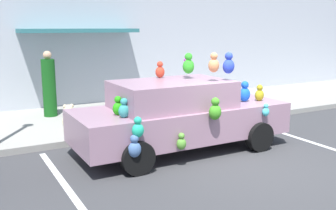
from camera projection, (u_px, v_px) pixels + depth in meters
ground_plane at (258, 166)px, 7.59m from camera, size 60.00×60.00×0.00m
sidewalk at (147, 113)px, 11.88m from camera, size 24.00×4.00×0.15m
storefront_building at (118, 11)px, 13.10m from camera, size 24.00×1.25×6.40m
parking_stripe_front at (299, 138)px, 9.48m from camera, size 0.12×3.60×0.01m
parking_stripe_rear at (63, 183)px, 6.78m from camera, size 0.12×3.60×0.01m
plush_covered_car at (179, 114)px, 8.43m from camera, size 4.68×2.10×2.15m
teddy_bear_on_sidewalk at (69, 118)px, 9.63m from camera, size 0.34×0.28×0.65m
pedestrian_near_shopfront at (49, 86)px, 11.03m from camera, size 0.37×0.37×1.86m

